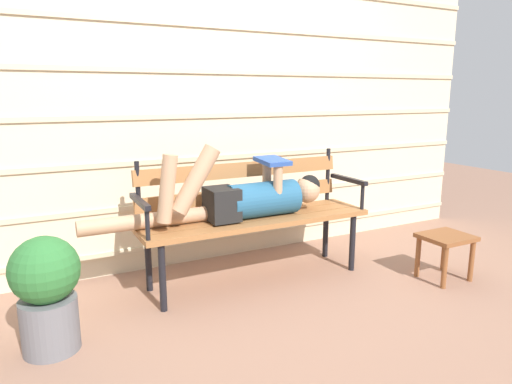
{
  "coord_description": "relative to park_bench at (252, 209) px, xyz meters",
  "views": [
    {
      "loc": [
        -1.43,
        -2.65,
        1.32
      ],
      "look_at": [
        0.0,
        0.12,
        0.65
      ],
      "focal_mm": 32.03,
      "sensor_mm": 36.0,
      "label": 1
    }
  ],
  "objects": [
    {
      "name": "house_siding",
      "position": [
        0.0,
        0.53,
        0.65
      ],
      "size": [
        5.08,
        0.08,
        2.32
      ],
      "color": "beige",
      "rests_on": "ground"
    },
    {
      "name": "potted_plant",
      "position": [
        -1.38,
        -0.4,
        -0.18
      ],
      "size": [
        0.35,
        0.35,
        0.62
      ],
      "color": "slate",
      "rests_on": "ground"
    },
    {
      "name": "ground_plane",
      "position": [
        0.0,
        -0.19,
        -0.51
      ],
      "size": [
        12.0,
        12.0,
        0.0
      ],
      "primitive_type": "plane",
      "color": "#936B56"
    },
    {
      "name": "footstool",
      "position": [
        1.22,
        -0.68,
        -0.25
      ],
      "size": [
        0.34,
        0.3,
        0.33
      ],
      "color": "brown",
      "rests_on": "ground"
    },
    {
      "name": "reclining_person",
      "position": [
        -0.1,
        -0.07,
        0.11
      ],
      "size": [
        1.71,
        0.25,
        0.54
      ],
      "color": "#23567A"
    },
    {
      "name": "park_bench",
      "position": [
        0.0,
        0.0,
        0.0
      ],
      "size": [
        1.67,
        0.45,
        0.89
      ],
      "color": "#9E6638",
      "rests_on": "ground"
    }
  ]
}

